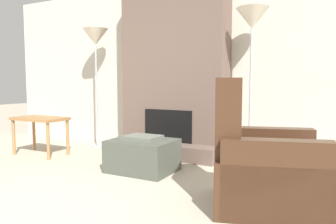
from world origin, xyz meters
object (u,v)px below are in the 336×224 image
at_px(ottoman, 143,155).
at_px(floor_lamp_left, 95,41).
at_px(floor_lamp_right, 252,24).
at_px(armchair, 261,170).
at_px(side_table, 40,123).

distance_m(ottoman, floor_lamp_left, 2.31).
distance_m(ottoman, floor_lamp_right, 2.12).
distance_m(armchair, side_table, 3.35).
distance_m(side_table, floor_lamp_right, 3.26).
bearing_deg(armchair, floor_lamp_right, 1.05).
bearing_deg(armchair, side_table, 64.16).
xyz_separation_m(armchair, floor_lamp_left, (-2.96, 1.40, 1.41)).
xyz_separation_m(floor_lamp_left, floor_lamp_right, (2.51, 0.00, 0.07)).
bearing_deg(floor_lamp_left, ottoman, -32.35).
distance_m(armchair, floor_lamp_left, 3.56).
bearing_deg(floor_lamp_right, side_table, -163.21).
relative_size(armchair, floor_lamp_right, 0.56).
xyz_separation_m(ottoman, floor_lamp_right, (1.05, 0.93, 1.60)).
height_order(ottoman, floor_lamp_right, floor_lamp_right).
bearing_deg(armchair, floor_lamp_left, 48.10).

